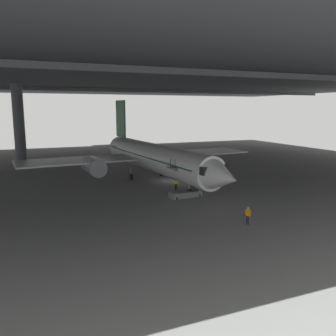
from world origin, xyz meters
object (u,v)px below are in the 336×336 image
object	(u,v)px
airplane_main	(153,157)
traffic_cone_orange	(246,213)
crew_worker_near_nose	(248,215)
boarding_stairs	(185,191)
crew_worker_by_stairs	(176,183)

from	to	relation	value
airplane_main	traffic_cone_orange	distance (m)	20.85
airplane_main	crew_worker_near_nose	xyz separation A→B (m)	(1.28, -22.77, -2.62)
airplane_main	traffic_cone_orange	xyz separation A→B (m)	(2.80, -20.39, -3.32)
boarding_stairs	crew_worker_near_nose	bearing A→B (deg)	-85.20
crew_worker_by_stairs	boarding_stairs	bearing A→B (deg)	-96.67
crew_worker_near_nose	traffic_cone_orange	distance (m)	2.91
boarding_stairs	crew_worker_near_nose	xyz separation A→B (m)	(0.99, -11.74, 0.24)
airplane_main	crew_worker_near_nose	bearing A→B (deg)	-86.78
boarding_stairs	traffic_cone_orange	world-z (taller)	boarding_stairs
airplane_main	boarding_stairs	xyz separation A→B (m)	(0.29, -11.03, -2.87)
boarding_stairs	traffic_cone_orange	size ratio (longest dim) A/B	8.07
airplane_main	boarding_stairs	bearing A→B (deg)	-88.47
boarding_stairs	traffic_cone_orange	distance (m)	9.70
airplane_main	crew_worker_by_stairs	bearing A→B (deg)	-84.06
airplane_main	crew_worker_near_nose	size ratio (longest dim) A/B	23.07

